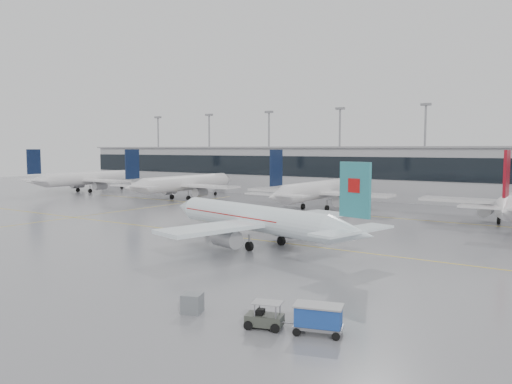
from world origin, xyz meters
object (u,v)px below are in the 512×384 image
Objects in this scene: baggage_cart at (318,317)px; gse_unit at (192,303)px; baggage_tug at (264,319)px; air_canada_jet at (259,219)px.

baggage_cart reaches higher than gse_unit.
baggage_cart reaches higher than baggage_tug.
air_canada_jet is 9.05× the size of baggage_tug.
air_canada_jet reaches higher than gse_unit.
air_canada_jet is at bearing 107.47° from baggage_tug.
baggage_cart is (18.96, -21.83, -2.20)m from air_canada_jet.
baggage_cart is 2.47× the size of gse_unit.
air_canada_jet is 29.00m from baggage_cart.
air_canada_jet is 25.18m from gse_unit.
air_canada_jet is 9.80× the size of baggage_cart.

